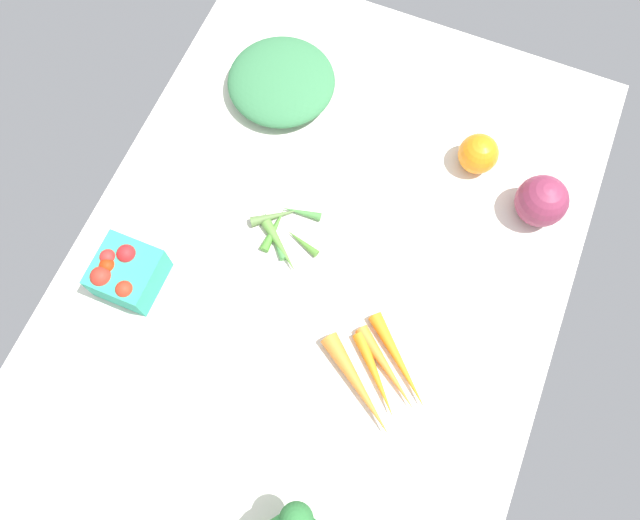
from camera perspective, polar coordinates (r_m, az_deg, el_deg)
tablecloth at (r=99.87cm, az=-0.00°, el=-0.59°), size 104.00×76.00×2.00cm
carrot_bunch at (r=93.63cm, az=5.17°, el=-10.41°), size 17.80×18.51×2.83cm
leafy_greens_clump at (r=112.35cm, az=-3.56°, el=16.02°), size 25.44×25.47×5.09cm
heirloom_tomato_orange at (r=106.71cm, az=14.29°, el=9.41°), size 6.61×6.61×6.61cm
red_onion_near_basket at (r=104.62cm, az=19.62°, el=5.11°), size 8.31×8.31×8.31cm
okra_pile at (r=100.35cm, az=-3.50°, el=2.68°), size 11.65×12.72×1.79cm
berry_basket at (r=99.18cm, az=-17.37°, el=-1.11°), size 9.30×9.30×7.50cm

